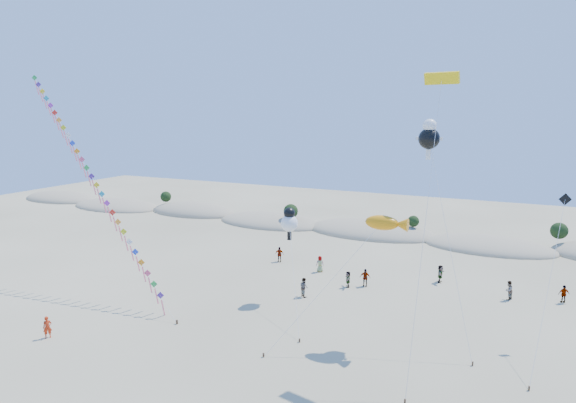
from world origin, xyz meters
The scene contains 10 objects.
ground centered at (0.00, 0.00, 0.00)m, with size 160.00×160.00×0.00m, color gray.
dune_ridge centered at (1.06, 45.14, 0.11)m, with size 145.30×11.49×5.57m.
kite_train centered at (-19.70, 12.75, 11.27)m, with size 25.59×8.55×21.70m.
fish_kite centered at (9.79, 12.85, 9.16)m, with size 8.61×6.97×9.74m.
cartoon_kite_low centered at (-0.32, 17.66, 7.36)m, with size 5.41×8.87×8.65m.
cartoon_kite_high centered at (11.97, 16.60, 15.42)m, with size 5.55×5.92×16.75m.
parafoil_kite centered at (13.15, 12.79, 19.16)m, with size 2.39×8.34×19.91m.
dark_kite centered at (21.20, 16.77, 7.64)m, with size 2.31×9.99×11.25m.
flyer_foreground centered at (-13.77, 2.09, 0.86)m, with size 0.63×0.41×1.72m, color red.
beachgoers centered at (8.62, 24.58, 0.88)m, with size 33.56×10.91×1.84m.
Camera 1 is at (17.82, -21.57, 17.21)m, focal length 30.00 mm.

